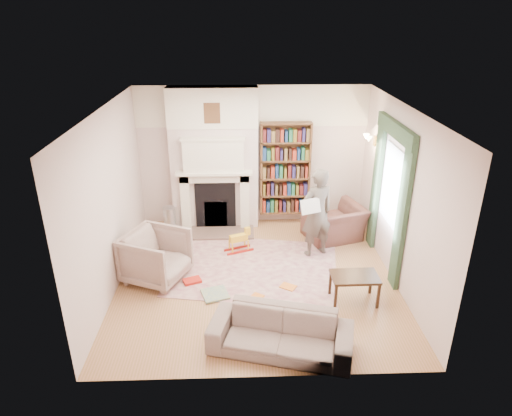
{
  "coord_description": "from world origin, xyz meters",
  "views": [
    {
      "loc": [
        -0.24,
        -6.5,
        4.11
      ],
      "look_at": [
        0.0,
        0.25,
        1.15
      ],
      "focal_mm": 32.0,
      "sensor_mm": 36.0,
      "label": 1
    }
  ],
  "objects_px": {
    "bookcase": "(285,169)",
    "armchair_left": "(156,257)",
    "man_reading": "(317,213)",
    "paraffin_heater": "(170,220)",
    "coffee_table": "(354,288)",
    "armchair_reading": "(334,223)",
    "sofa": "(281,333)",
    "rocking_horse": "(239,240)"
  },
  "relations": [
    {
      "from": "armchair_reading",
      "to": "bookcase",
      "type": "bearing_deg",
      "value": -59.08
    },
    {
      "from": "sofa",
      "to": "coffee_table",
      "type": "relative_size",
      "value": 2.62
    },
    {
      "from": "armchair_left",
      "to": "coffee_table",
      "type": "distance_m",
      "value": 3.17
    },
    {
      "from": "armchair_reading",
      "to": "coffee_table",
      "type": "height_order",
      "value": "armchair_reading"
    },
    {
      "from": "coffee_table",
      "to": "rocking_horse",
      "type": "xyz_separation_m",
      "value": [
        -1.74,
        1.62,
        0.0
      ]
    },
    {
      "from": "coffee_table",
      "to": "armchair_reading",
      "type": "bearing_deg",
      "value": 86.47
    },
    {
      "from": "sofa",
      "to": "rocking_horse",
      "type": "bearing_deg",
      "value": 116.56
    },
    {
      "from": "sofa",
      "to": "rocking_horse",
      "type": "height_order",
      "value": "sofa"
    },
    {
      "from": "armchair_reading",
      "to": "sofa",
      "type": "height_order",
      "value": "armchair_reading"
    },
    {
      "from": "paraffin_heater",
      "to": "rocking_horse",
      "type": "distance_m",
      "value": 1.58
    },
    {
      "from": "bookcase",
      "to": "sofa",
      "type": "xyz_separation_m",
      "value": [
        -0.4,
        -3.89,
        -0.91
      ]
    },
    {
      "from": "man_reading",
      "to": "paraffin_heater",
      "type": "relative_size",
      "value": 2.98
    },
    {
      "from": "bookcase",
      "to": "rocking_horse",
      "type": "xyz_separation_m",
      "value": [
        -0.94,
        -1.23,
        -0.95
      ]
    },
    {
      "from": "coffee_table",
      "to": "paraffin_heater",
      "type": "distance_m",
      "value": 3.94
    },
    {
      "from": "sofa",
      "to": "coffee_table",
      "type": "height_order",
      "value": "sofa"
    },
    {
      "from": "armchair_left",
      "to": "rocking_horse",
      "type": "xyz_separation_m",
      "value": [
        1.34,
        0.88,
        -0.19
      ]
    },
    {
      "from": "bookcase",
      "to": "armchair_left",
      "type": "height_order",
      "value": "bookcase"
    },
    {
      "from": "paraffin_heater",
      "to": "man_reading",
      "type": "bearing_deg",
      "value": -19.23
    },
    {
      "from": "armchair_reading",
      "to": "armchair_left",
      "type": "relative_size",
      "value": 1.13
    },
    {
      "from": "armchair_reading",
      "to": "sofa",
      "type": "bearing_deg",
      "value": 49.48
    },
    {
      "from": "sofa",
      "to": "paraffin_heater",
      "type": "bearing_deg",
      "value": 133.72
    },
    {
      "from": "sofa",
      "to": "man_reading",
      "type": "distance_m",
      "value": 2.71
    },
    {
      "from": "armchair_left",
      "to": "sofa",
      "type": "xyz_separation_m",
      "value": [
        1.88,
        -1.78,
        -0.15
      ]
    },
    {
      "from": "sofa",
      "to": "armchair_left",
      "type": "bearing_deg",
      "value": 151.61
    },
    {
      "from": "coffee_table",
      "to": "rocking_horse",
      "type": "height_order",
      "value": "rocking_horse"
    },
    {
      "from": "bookcase",
      "to": "armchair_left",
      "type": "bearing_deg",
      "value": -137.28
    },
    {
      "from": "armchair_reading",
      "to": "sofa",
      "type": "xyz_separation_m",
      "value": [
        -1.29,
        -3.12,
        -0.07
      ]
    },
    {
      "from": "armchair_reading",
      "to": "armchair_left",
      "type": "bearing_deg",
      "value": 4.83
    },
    {
      "from": "armchair_reading",
      "to": "man_reading",
      "type": "relative_size",
      "value": 0.63
    },
    {
      "from": "bookcase",
      "to": "rocking_horse",
      "type": "relative_size",
      "value": 3.58
    },
    {
      "from": "armchair_left",
      "to": "paraffin_heater",
      "type": "bearing_deg",
      "value": 24.17
    },
    {
      "from": "armchair_left",
      "to": "man_reading",
      "type": "relative_size",
      "value": 0.56
    },
    {
      "from": "sofa",
      "to": "paraffin_heater",
      "type": "xyz_separation_m",
      "value": [
        -1.9,
        3.47,
        0.01
      ]
    },
    {
      "from": "armchair_left",
      "to": "coffee_table",
      "type": "relative_size",
      "value": 1.32
    },
    {
      "from": "armchair_reading",
      "to": "paraffin_heater",
      "type": "bearing_deg",
      "value": -24.37
    },
    {
      "from": "armchair_reading",
      "to": "coffee_table",
      "type": "distance_m",
      "value": 2.08
    },
    {
      "from": "paraffin_heater",
      "to": "armchair_left",
      "type": "bearing_deg",
      "value": -89.42
    },
    {
      "from": "bookcase",
      "to": "paraffin_heater",
      "type": "height_order",
      "value": "bookcase"
    },
    {
      "from": "rocking_horse",
      "to": "armchair_reading",
      "type": "bearing_deg",
      "value": -7.83
    },
    {
      "from": "sofa",
      "to": "man_reading",
      "type": "bearing_deg",
      "value": 86.61
    },
    {
      "from": "sofa",
      "to": "coffee_table",
      "type": "xyz_separation_m",
      "value": [
        1.2,
        1.04,
        -0.04
      ]
    },
    {
      "from": "armchair_left",
      "to": "rocking_horse",
      "type": "height_order",
      "value": "armchair_left"
    }
  ]
}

